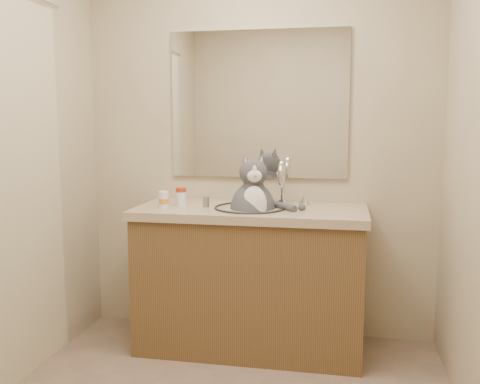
% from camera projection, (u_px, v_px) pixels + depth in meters
% --- Properties ---
extents(room, '(2.22, 2.52, 2.42)m').
position_uv_depth(room, '(209.00, 160.00, 2.12)').
color(room, '#7D6756').
rests_on(room, ground).
extents(vanity, '(1.34, 0.59, 1.12)m').
position_uv_depth(vanity, '(250.00, 275.00, 3.16)').
color(vanity, brown).
rests_on(vanity, ground).
extents(mirror, '(1.10, 0.02, 0.90)m').
position_uv_depth(mirror, '(258.00, 105.00, 3.29)').
color(mirror, white).
rests_on(mirror, room).
extents(cat, '(0.43, 0.35, 0.52)m').
position_uv_depth(cat, '(253.00, 207.00, 3.07)').
color(cat, '#46454A').
rests_on(cat, vanity).
extents(pill_bottle_redcap, '(0.08, 0.08, 0.11)m').
position_uv_depth(pill_bottle_redcap, '(181.00, 197.00, 3.17)').
color(pill_bottle_redcap, white).
rests_on(pill_bottle_redcap, vanity).
extents(pill_bottle_orange, '(0.07, 0.07, 0.10)m').
position_uv_depth(pill_bottle_orange, '(164.00, 200.00, 3.09)').
color(pill_bottle_orange, white).
rests_on(pill_bottle_orange, vanity).
extents(grey_canister, '(0.04, 0.04, 0.06)m').
position_uv_depth(grey_canister, '(206.00, 202.00, 3.12)').
color(grey_canister, gray).
rests_on(grey_canister, vanity).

